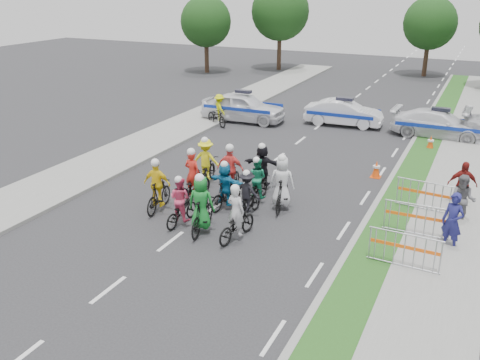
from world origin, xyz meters
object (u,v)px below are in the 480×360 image
at_px(barrier_2, 425,197).
at_px(tree_3, 280,12).
at_px(rider_3, 158,191).
at_px(tree_4, 430,23).
at_px(spectator_2, 462,185).
at_px(marshal_hiviz, 220,108).
at_px(rider_1, 202,210).
at_px(rider_10, 206,166).
at_px(rider_11, 262,170).
at_px(cone_0, 376,169).
at_px(police_car_2, 439,124).
at_px(rider_4, 247,198).
at_px(parked_bike, 217,117).
at_px(barrier_1, 416,221).
at_px(rider_0, 236,221).
at_px(police_car_0, 243,107).
at_px(tree_0, 206,21).
at_px(rider_8, 257,184).
at_px(rider_9, 231,176).
at_px(barrier_0, 404,252).
at_px(rider_7, 282,188).
at_px(rider_6, 193,183).
at_px(police_car_1, 344,113).
at_px(spectator_0, 453,222).
at_px(cone_1, 430,143).
at_px(rider_5, 225,188).

relative_size(barrier_2, tree_3, 0.27).
distance_m(rider_3, tree_4, 32.68).
height_order(spectator_2, marshal_hiviz, spectator_2).
relative_size(rider_1, marshal_hiviz, 1.26).
height_order(rider_1, rider_10, rider_1).
bearing_deg(rider_11, cone_0, -149.58).
bearing_deg(police_car_2, rider_4, 162.75).
xyz_separation_m(barrier_2, parked_bike, (-11.80, 7.24, -0.07)).
height_order(barrier_1, barrier_2, same).
height_order(rider_3, police_car_2, rider_3).
distance_m(rider_0, tree_4, 33.19).
relative_size(police_car_0, marshal_hiviz, 2.96).
bearing_deg(tree_0, rider_11, -56.94).
bearing_deg(rider_3, rider_0, 158.67).
xyz_separation_m(rider_0, barrier_1, (4.95, 2.44, -0.05)).
relative_size(rider_8, cone_0, 2.43).
xyz_separation_m(rider_9, rider_10, (-1.39, 0.66, -0.02)).
relative_size(rider_3, rider_11, 1.04).
bearing_deg(parked_bike, rider_9, -116.68).
xyz_separation_m(rider_10, barrier_0, (8.05, -3.50, -0.18)).
distance_m(rider_7, spectator_2, 6.25).
distance_m(rider_6, tree_0, 28.27).
xyz_separation_m(barrier_0, barrier_2, (0.00, 4.30, 0.00)).
xyz_separation_m(police_car_0, barrier_2, (10.90, -8.72, -0.24)).
relative_size(rider_7, barrier_2, 1.01).
distance_m(rider_10, parked_bike, 8.87).
bearing_deg(police_car_1, spectator_0, -156.77).
distance_m(cone_1, tree_3, 24.51).
bearing_deg(rider_4, barrier_1, -167.09).
distance_m(rider_5, police_car_1, 12.85).
height_order(rider_7, barrier_2, rider_7).
bearing_deg(rider_4, police_car_0, -59.46).
height_order(rider_11, parked_bike, rider_11).
xyz_separation_m(rider_3, cone_0, (6.10, 6.53, -0.39)).
distance_m(rider_1, police_car_1, 14.84).
relative_size(marshal_hiviz, barrier_2, 0.79).
height_order(tree_0, tree_4, same).
distance_m(rider_9, police_car_2, 12.93).
height_order(police_car_2, tree_4, tree_4).
distance_m(rider_9, rider_11, 1.36).
distance_m(rider_3, barrier_0, 8.34).
bearing_deg(police_car_2, rider_6, 153.35).
relative_size(parked_bike, tree_4, 0.30).
xyz_separation_m(rider_5, rider_6, (-1.37, 0.16, -0.09)).
bearing_deg(police_car_2, rider_11, 155.99).
bearing_deg(spectator_2, rider_7, -167.59).
relative_size(rider_9, police_car_2, 0.43).
xyz_separation_m(rider_11, tree_0, (-14.81, 22.76, 3.41)).
xyz_separation_m(rider_7, parked_bike, (-7.28, 9.05, -0.29)).
bearing_deg(marshal_hiviz, rider_0, 155.42).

